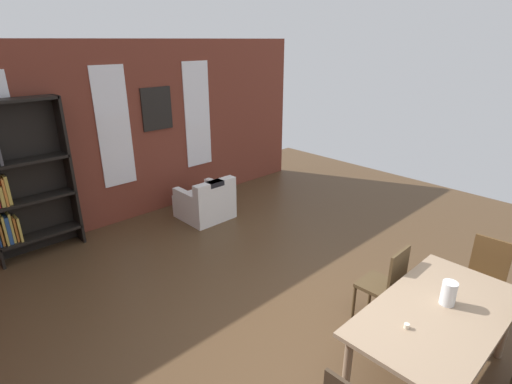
% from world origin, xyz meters
% --- Properties ---
extents(ground_plane, '(11.39, 11.39, 0.00)m').
position_xyz_m(ground_plane, '(0.00, 0.00, 0.00)').
color(ground_plane, '#4D3721').
extents(back_wall_brick, '(7.97, 0.12, 2.96)m').
position_xyz_m(back_wall_brick, '(0.00, 4.44, 1.48)').
color(back_wall_brick, brown).
rests_on(back_wall_brick, ground).
extents(window_pane_1, '(0.55, 0.02, 1.92)m').
position_xyz_m(window_pane_1, '(0.00, 4.37, 1.63)').
color(window_pane_1, white).
extents(window_pane_2, '(0.55, 0.02, 1.92)m').
position_xyz_m(window_pane_2, '(1.63, 4.37, 1.63)').
color(window_pane_2, white).
extents(dining_table, '(1.78, 0.94, 0.77)m').
position_xyz_m(dining_table, '(0.42, -0.78, 0.68)').
color(dining_table, '#91785E').
rests_on(dining_table, ground).
extents(vase_on_table, '(0.13, 0.13, 0.22)m').
position_xyz_m(vase_on_table, '(0.56, -0.78, 0.88)').
color(vase_on_table, silver).
rests_on(vase_on_table, dining_table).
extents(tealight_candle_0, '(0.04, 0.04, 0.04)m').
position_xyz_m(tealight_candle_0, '(0.01, -0.68, 0.79)').
color(tealight_candle_0, silver).
rests_on(tealight_candle_0, dining_table).
extents(dining_chair_far_right, '(0.41, 0.41, 0.95)m').
position_xyz_m(dining_chair_far_right, '(0.82, -0.08, 0.51)').
color(dining_chair_far_right, '#483720').
rests_on(dining_chair_far_right, ground).
extents(dining_chair_head_right, '(0.43, 0.43, 0.95)m').
position_xyz_m(dining_chair_head_right, '(1.68, -0.77, 0.51)').
color(dining_chair_head_right, '#53381D').
rests_on(dining_chair_head_right, ground).
extents(bookshelf_tall, '(1.14, 0.30, 2.23)m').
position_xyz_m(bookshelf_tall, '(-1.50, 4.20, 1.12)').
color(bookshelf_tall, black).
rests_on(bookshelf_tall, ground).
extents(armchair_white, '(0.80, 0.81, 0.75)m').
position_xyz_m(armchair_white, '(1.08, 3.48, 0.28)').
color(armchair_white, white).
rests_on(armchair_white, ground).
extents(framed_picture, '(0.56, 0.03, 0.72)m').
position_xyz_m(framed_picture, '(0.79, 4.37, 1.84)').
color(framed_picture, black).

